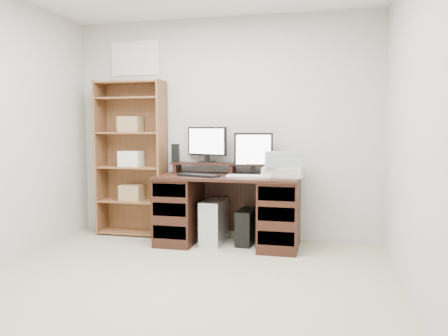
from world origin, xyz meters
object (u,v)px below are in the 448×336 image
(tower_silver, at_px, (214,222))
(bookshelf, at_px, (132,157))
(monitor_wide, at_px, (207,143))
(monitor_small, at_px, (253,152))
(tower_black, at_px, (246,227))
(printer, at_px, (283,172))
(desk, at_px, (228,209))

(tower_silver, bearing_deg, bookshelf, 170.74)
(monitor_wide, relative_size, monitor_small, 1.07)
(tower_black, xyz_separation_m, bookshelf, (-1.40, 0.15, 0.73))
(printer, bearing_deg, tower_silver, -176.24)
(monitor_small, relative_size, tower_black, 1.18)
(bookshelf, bearing_deg, monitor_wide, 1.38)
(monitor_wide, bearing_deg, tower_silver, -39.41)
(monitor_wide, distance_m, tower_black, 1.04)
(monitor_small, bearing_deg, printer, -29.77)
(desk, relative_size, printer, 3.73)
(printer, height_order, bookshelf, bookshelf)
(monitor_wide, height_order, monitor_small, monitor_wide)
(monitor_small, bearing_deg, tower_silver, -172.67)
(tower_black, bearing_deg, monitor_small, 53.15)
(monitor_wide, distance_m, printer, 0.96)
(desk, height_order, monitor_small, monitor_small)
(monitor_small, relative_size, tower_silver, 0.95)
(desk, bearing_deg, tower_black, 17.65)
(monitor_wide, relative_size, tower_black, 1.26)
(desk, distance_m, printer, 0.71)
(printer, distance_m, bookshelf, 1.81)
(monitor_small, bearing_deg, bookshelf, 168.18)
(monitor_small, height_order, printer, monitor_small)
(tower_silver, bearing_deg, desk, -2.90)
(desk, height_order, monitor_wide, monitor_wide)
(tower_black, relative_size, bookshelf, 0.21)
(tower_black, bearing_deg, desk, -158.28)
(monitor_small, distance_m, bookshelf, 1.46)
(desk, height_order, printer, printer)
(monitor_wide, xyz_separation_m, monitor_small, (0.55, -0.11, -0.09))
(desk, distance_m, monitor_wide, 0.80)
(desk, height_order, bookshelf, bookshelf)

